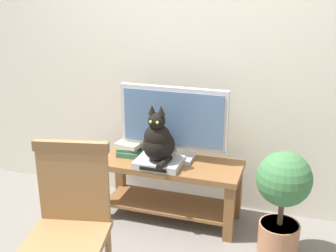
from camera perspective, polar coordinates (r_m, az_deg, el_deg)
name	(u,v)px	position (r m, az deg, el deg)	size (l,w,h in m)	color
back_wall	(191,35)	(3.40, 3.10, 12.01)	(7.00, 0.12, 2.80)	beige
tv_stand	(170,180)	(3.36, 0.27, -7.20)	(1.10, 0.44, 0.48)	brown
tv	(173,121)	(3.25, 0.72, 0.70)	(0.84, 0.20, 0.57)	#B7B7BC
media_box	(159,162)	(3.23, -1.21, -4.88)	(0.34, 0.27, 0.05)	#ADADB2
cat	(158,140)	(3.14, -1.30, -1.94)	(0.24, 0.31, 0.43)	black
wooden_chair	(70,217)	(2.50, -12.98, -11.75)	(0.51, 0.51, 0.97)	olive
book_stack	(129,149)	(3.43, -5.18, -3.06)	(0.21, 0.19, 0.10)	#38664C
potted_plant	(282,197)	(2.96, 14.99, -9.14)	(0.36, 0.36, 0.77)	#9E6B4C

